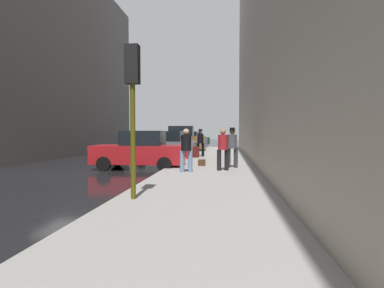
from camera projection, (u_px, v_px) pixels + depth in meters
The scene contains 15 objects.
ground_plane at pixel (71, 172), 12.91m from camera, with size 120.00×120.00×0.00m, color black.
sidewalk at pixel (209, 173), 12.22m from camera, with size 4.00×40.00×0.15m, color gray.
parked_red_hatchback at pixel (140, 151), 14.07m from camera, with size 4.26×2.17×1.79m.
parked_gray_coupe at pixel (166, 145), 20.01m from camera, with size 4.21×2.08×1.79m.
parked_bronze_suv at pixel (180, 140), 25.95m from camera, with size 4.66×2.18×2.25m.
parked_blue_sedan at pixel (187, 141), 30.80m from camera, with size 4.24×2.13×1.79m.
parked_dark_green_sedan at pixel (193, 139), 35.97m from camera, with size 4.25×2.16×1.79m.
fire_hydrant at pixel (188, 153), 17.39m from camera, with size 0.42×0.22×0.70m.
traffic_light at pixel (133, 88), 6.98m from camera, with size 0.32×0.32×3.60m.
pedestrian_with_fedora at pixel (200, 141), 19.39m from camera, with size 0.52×0.46×1.78m.
pedestrian_with_beanie at pixel (232, 145), 13.26m from camera, with size 0.50×0.41×1.78m.
pedestrian_in_red_jacket at pixel (223, 147), 12.29m from camera, with size 0.53×0.50×1.71m.
pedestrian_in_jeans at pixel (186, 148), 11.74m from camera, with size 0.52×0.44×1.71m.
rolling_suitcase at pixel (196, 152), 18.67m from camera, with size 0.40×0.58×1.04m.
duffel_bag at pixel (202, 163), 14.09m from camera, with size 0.32×0.44×0.28m.
Camera 1 is at (6.68, -12.16, 1.73)m, focal length 28.00 mm.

